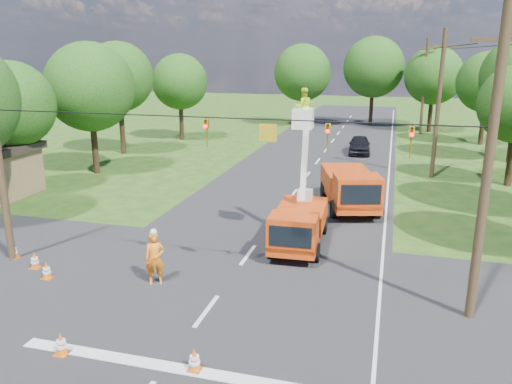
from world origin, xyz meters
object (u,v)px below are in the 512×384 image
(traffic_cone_2, at_px, (281,230))
(pole_right_mid, at_px, (438,104))
(distant_car, at_px, (359,145))
(tree_left_e, at_px, (118,77))
(traffic_cone_0, at_px, (61,344))
(tree_left_d, at_px, (90,87))
(tree_right_e, at_px, (488,82))
(ground_worker, at_px, (155,259))
(traffic_cone_3, at_px, (349,208))
(traffic_cone_5, at_px, (35,260))
(traffic_cone_6, at_px, (14,251))
(traffic_cone_7, at_px, (375,184))
(tree_far_a, at_px, (302,73))
(traffic_cone_4, at_px, (47,270))
(traffic_cone_1, at_px, (194,360))
(second_truck, at_px, (350,187))
(pole_right_near, at_px, (488,167))
(tree_left_c, at_px, (11,105))
(bucket_truck, at_px, (299,215))
(pole_right_far, at_px, (424,86))
(tree_far_b, at_px, (374,67))
(tree_left_f, at_px, (180,82))
(tree_far_c, at_px, (434,76))

(traffic_cone_2, xyz_separation_m, pole_right_mid, (7.64, 14.33, 4.75))
(distant_car, xyz_separation_m, tree_left_e, (-19.76, -5.38, 5.73))
(traffic_cone_0, height_order, tree_left_d, tree_left_d)
(tree_right_e, bearing_deg, traffic_cone_0, -112.75)
(ground_worker, xyz_separation_m, traffic_cone_3, (6.26, 10.46, -0.67))
(traffic_cone_5, height_order, traffic_cone_6, same)
(traffic_cone_7, relative_size, tree_far_a, 0.07)
(traffic_cone_2, bearing_deg, tree_far_a, 98.93)
(traffic_cone_4, bearing_deg, traffic_cone_3, 46.84)
(traffic_cone_1, relative_size, traffic_cone_5, 1.00)
(traffic_cone_7, bearing_deg, traffic_cone_0, -110.69)
(second_truck, bearing_deg, traffic_cone_2, -132.16)
(traffic_cone_6, distance_m, pole_right_near, 18.61)
(traffic_cone_5, relative_size, tree_left_c, 0.09)
(bucket_truck, bearing_deg, pole_right_far, 76.90)
(distant_car, relative_size, traffic_cone_7, 6.27)
(traffic_cone_4, height_order, tree_left_e, tree_left_e)
(traffic_cone_3, height_order, traffic_cone_4, same)
(tree_left_d, xyz_separation_m, tree_far_b, (18.00, 30.00, 0.68))
(pole_right_far, height_order, tree_right_e, pole_right_far)
(traffic_cone_6, bearing_deg, tree_right_e, 56.28)
(tree_left_e, distance_m, tree_right_e, 33.25)
(traffic_cone_6, xyz_separation_m, tree_left_f, (-5.30, 29.90, 5.33))
(traffic_cone_4, height_order, pole_right_mid, pole_right_mid)
(tree_left_e, bearing_deg, pole_right_far, 35.43)
(second_truck, bearing_deg, tree_right_e, 51.33)
(second_truck, bearing_deg, traffic_cone_7, 59.31)
(pole_right_mid, bearing_deg, traffic_cone_7, -130.15)
(tree_far_a, height_order, tree_far_c, tree_far_a)
(pole_right_far, relative_size, tree_far_c, 1.09)
(traffic_cone_3, relative_size, tree_left_f, 0.08)
(bucket_truck, bearing_deg, traffic_cone_5, -154.53)
(ground_worker, distance_m, traffic_cone_1, 5.82)
(tree_far_a, xyz_separation_m, tree_far_c, (14.50, -1.00, -0.13))
(distant_car, xyz_separation_m, traffic_cone_0, (-6.11, -32.81, -0.40))
(traffic_cone_3, relative_size, pole_right_mid, 0.07)
(traffic_cone_7, xyz_separation_m, tree_left_d, (-19.80, -0.61, 5.77))
(distant_car, bearing_deg, bucket_truck, -96.14)
(traffic_cone_5, bearing_deg, traffic_cone_1, -27.62)
(distant_car, xyz_separation_m, pole_right_near, (5.54, -27.38, 4.35))
(pole_right_mid, bearing_deg, bucket_truck, -113.34)
(distant_car, xyz_separation_m, pole_right_far, (5.54, 12.62, 4.35))
(traffic_cone_6, bearing_deg, tree_far_a, 84.01)
(traffic_cone_5, xyz_separation_m, traffic_cone_6, (-1.56, 0.63, 0.00))
(traffic_cone_2, xyz_separation_m, tree_left_f, (-15.66, 24.33, 5.33))
(pole_right_mid, relative_size, tree_right_e, 1.16)
(traffic_cone_4, bearing_deg, pole_right_mid, 54.14)
(tree_left_c, xyz_separation_m, tree_far_c, (26.00, 33.00, 0.62))
(traffic_cone_1, bearing_deg, distant_car, 86.29)
(traffic_cone_3, distance_m, traffic_cone_4, 15.36)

